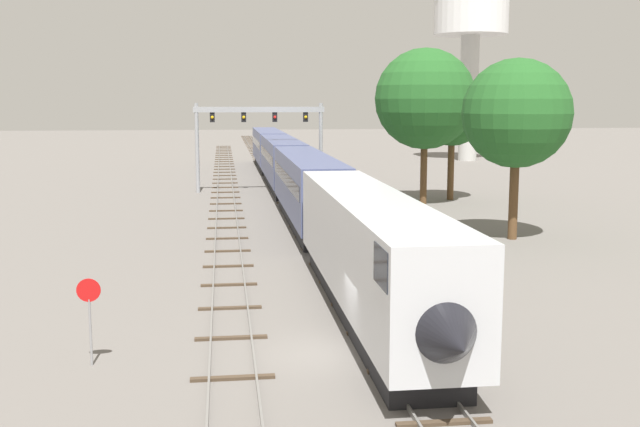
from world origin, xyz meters
TOP-DOWN VIEW (x-y plane):
  - ground_plane at (0.00, 0.00)m, footprint 400.00×400.00m
  - track_main at (2.00, 60.00)m, footprint 2.60×200.00m
  - track_near at (-3.50, 40.00)m, footprint 2.60×160.00m
  - passenger_train at (2.00, 38.20)m, footprint 3.04×89.07m
  - signal_gantry at (-0.25, 46.40)m, footprint 12.10×0.49m
  - water_tower at (30.95, 80.27)m, footprint 10.47×10.47m
  - stop_sign at (-8.00, -0.16)m, footprint 0.76×0.08m
  - trackside_tree_left at (13.98, 19.82)m, footprint 6.62×6.62m
  - trackside_tree_mid at (12.74, 36.30)m, footprint 8.20×8.20m
  - trackside_tree_right at (15.74, 38.58)m, footprint 5.76×5.76m

SIDE VIEW (x-z plane):
  - ground_plane at x=0.00m, z-range 0.00..0.00m
  - track_main at x=2.00m, z-range -0.01..0.15m
  - track_near at x=-3.50m, z-range -0.01..0.15m
  - stop_sign at x=-8.00m, z-range 0.43..3.31m
  - passenger_train at x=2.00m, z-range 0.20..5.00m
  - signal_gantry at x=-0.25m, z-range 1.91..10.16m
  - trackside_tree_right at x=15.74m, z-range 2.27..12.67m
  - trackside_tree_left at x=13.98m, z-range 2.17..13.20m
  - trackside_tree_mid at x=12.74m, z-range 2.24..14.95m
  - water_tower at x=30.95m, z-range 6.99..30.81m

